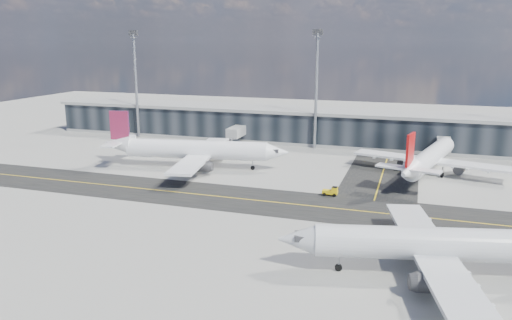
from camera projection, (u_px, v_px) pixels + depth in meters
The scene contains 9 objects.
ground at pixel (254, 208), 80.29m from camera, with size 300.00×300.00×0.00m, color gray.
taxiway_lanes at pixel (294, 192), 89.02m from camera, with size 180.00×63.00×0.03m.
terminal_concourse at pixel (321, 128), 130.07m from camera, with size 152.00×19.80×8.80m.
floodlight_masts at pixel (316, 86), 120.97m from camera, with size 102.50×0.70×28.90m.
airliner_af at pixel (194, 150), 104.91m from camera, with size 39.76×34.05×11.79m.
airliner_redtail at pixel (430, 158), 99.10m from camera, with size 31.27×36.37×10.88m.
airliner_near at pixel (446, 245), 56.69m from camera, with size 37.80×32.48×11.29m.
baggage_tug at pixel (332, 191), 86.57m from camera, with size 2.63×1.40×1.63m.
service_van at pixel (431, 157), 112.49m from camera, with size 2.17×4.70×1.31m, color white.
Camera 1 is at (23.96, -72.35, 26.40)m, focal length 35.00 mm.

